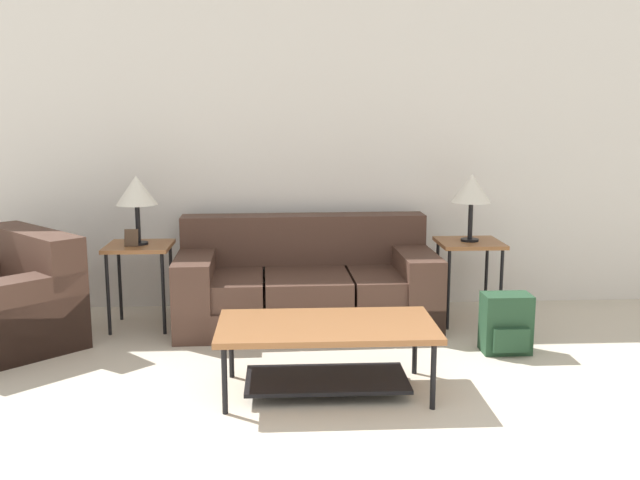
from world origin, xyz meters
TOP-DOWN VIEW (x-y plane):
  - wall_back at (0.00, 4.02)m, footprint 8.87×0.06m
  - couch at (-0.20, 3.46)m, footprint 2.01×1.01m
  - armchair at (-2.41, 3.05)m, footprint 1.40×1.41m
  - coffee_table at (-0.13, 2.02)m, footprint 1.28×0.67m
  - side_table_left at (-1.48, 3.41)m, footprint 0.49×0.48m
  - side_table_right at (1.08, 3.41)m, footprint 0.49×0.48m
  - table_lamp_left at (-1.48, 3.41)m, footprint 0.31×0.31m
  - table_lamp_right at (1.08, 3.41)m, footprint 0.31×0.31m
  - backpack at (1.16, 2.67)m, footprint 0.33×0.29m
  - picture_frame at (-1.52, 3.34)m, footprint 0.10×0.04m

SIDE VIEW (x-z plane):
  - backpack at x=1.16m, z-range -0.01..0.41m
  - armchair at x=-2.41m, z-range -0.11..0.69m
  - couch at x=-0.20m, z-range -0.12..0.70m
  - coffee_table at x=-0.13m, z-range 0.10..0.53m
  - side_table_left at x=-1.48m, z-range 0.25..0.90m
  - side_table_right at x=1.08m, z-range 0.25..0.90m
  - picture_frame at x=-1.52m, z-range 0.65..0.78m
  - table_lamp_left at x=-1.48m, z-range 0.79..1.32m
  - table_lamp_right at x=1.08m, z-range 0.79..1.32m
  - wall_back at x=0.00m, z-range 0.00..2.60m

